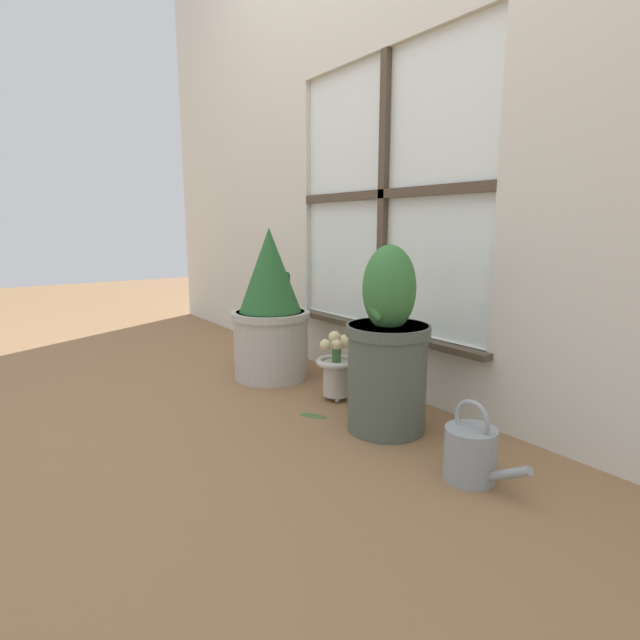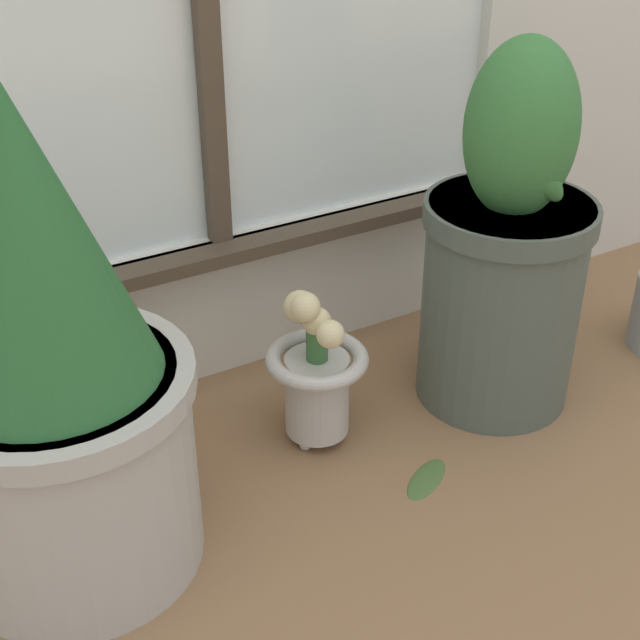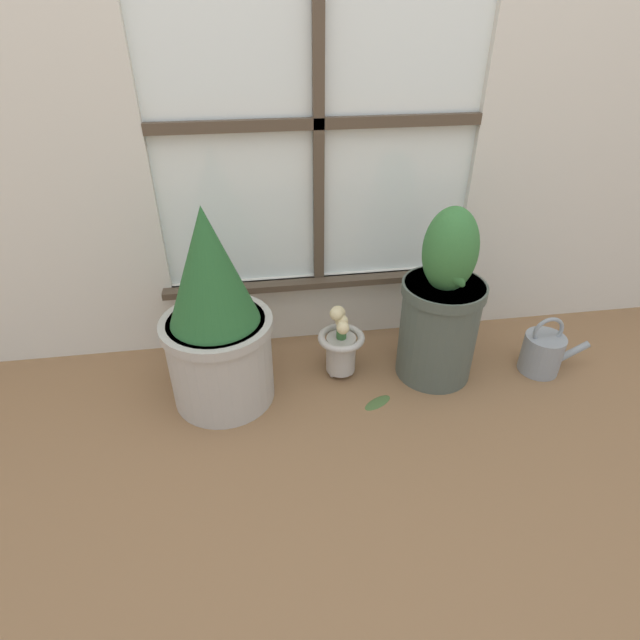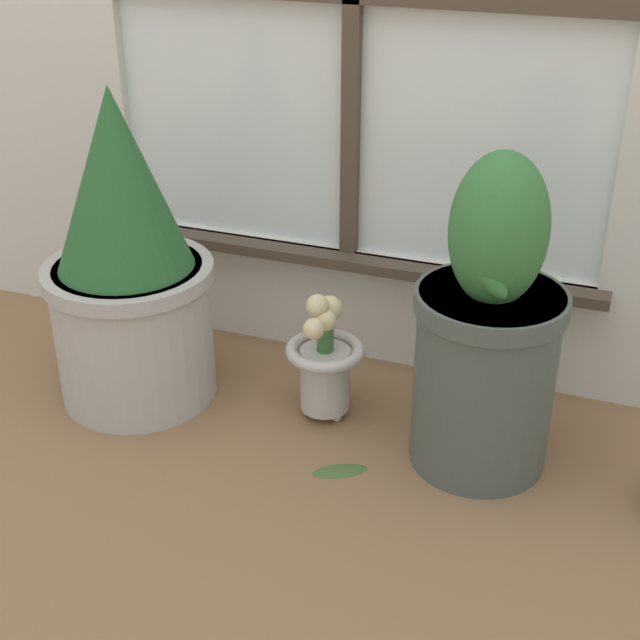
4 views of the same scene
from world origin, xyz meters
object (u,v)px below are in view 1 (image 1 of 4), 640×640
potted_plant_right (387,353)px  watering_can (471,452)px  flower_vase (336,368)px  potted_plant_left (270,311)px

potted_plant_right → watering_can: bearing=-7.2°
flower_vase → watering_can: flower_vase is taller
potted_plant_left → flower_vase: bearing=8.3°
potted_plant_right → flower_vase: (-0.33, 0.04, -0.14)m
potted_plant_right → flower_vase: 0.36m
potted_plant_left → watering_can: bearing=-1.5°
potted_plant_left → flower_vase: 0.45m
watering_can → potted_plant_left: bearing=178.5°
flower_vase → watering_can: bearing=-7.1°
flower_vase → watering_can: (0.72, -0.09, -0.05)m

